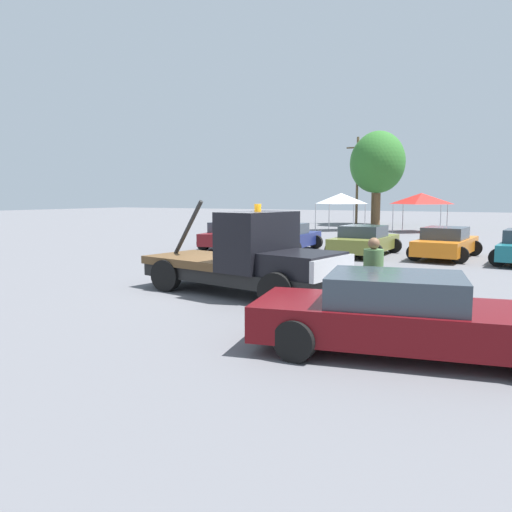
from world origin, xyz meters
TOP-DOWN VIEW (x-y plane):
  - ground_plane at (0.00, 0.00)m, footprint 160.00×160.00m
  - tow_truck at (0.35, -0.06)m, footprint 5.96×2.95m
  - foreground_car at (5.09, -3.20)m, footprint 5.42×2.90m
  - person_near_truck at (4.06, -1.61)m, footprint 0.40×0.40m
  - parked_car_maroon at (-6.47, 10.05)m, footprint 2.82×4.44m
  - parked_car_navy at (-3.35, 10.25)m, footprint 2.67×4.74m
  - parked_car_olive at (0.42, 10.28)m, footprint 2.60×4.53m
  - parked_car_orange at (3.76, 10.83)m, footprint 2.64×4.71m
  - canopy_tent_white at (-5.90, 25.45)m, footprint 3.04×3.04m
  - canopy_tent_red at (-0.18, 26.69)m, footprint 3.35×3.35m
  - tree_left at (-5.98, 35.26)m, footprint 4.73×4.73m
  - tree_center at (-5.11, 32.93)m, footprint 4.67×4.67m
  - utility_pole at (-7.79, 35.54)m, footprint 2.20×0.24m

SIDE VIEW (x-z plane):
  - ground_plane at x=0.00m, z-range 0.00..0.00m
  - parked_car_maroon at x=-6.47m, z-range -0.02..1.32m
  - parked_car_orange at x=3.76m, z-range -0.02..1.32m
  - parked_car_olive at x=0.42m, z-range -0.02..1.32m
  - parked_car_navy at x=-3.35m, z-range -0.02..1.32m
  - foreground_car at x=5.09m, z-range -0.02..1.32m
  - tow_truck at x=0.35m, z-range -0.31..2.20m
  - person_near_truck at x=4.06m, z-range 0.14..1.93m
  - canopy_tent_white at x=-5.90m, z-range 1.03..3.90m
  - canopy_tent_red at x=-0.18m, z-range 1.03..3.90m
  - utility_pole at x=-7.79m, z-range 0.26..8.49m
  - tree_center at x=-5.11m, z-range 1.43..9.77m
  - tree_left at x=-5.98m, z-range 1.44..9.88m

